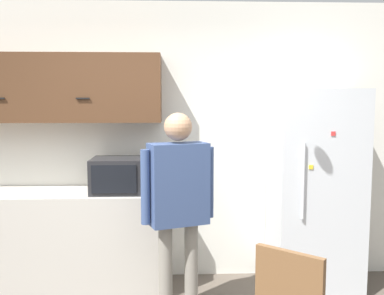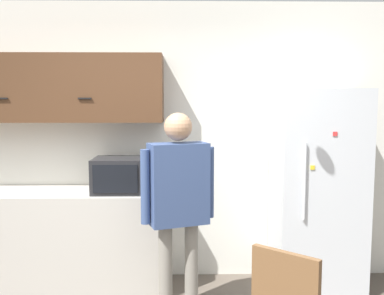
{
  "view_description": "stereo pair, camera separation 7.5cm",
  "coord_description": "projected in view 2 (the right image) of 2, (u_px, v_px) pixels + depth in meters",
  "views": [
    {
      "loc": [
        0.05,
        -2.22,
        1.74
      ],
      "look_at": [
        0.18,
        1.08,
        1.39
      ],
      "focal_mm": 40.0,
      "sensor_mm": 36.0,
      "label": 1
    },
    {
      "loc": [
        0.12,
        -2.22,
        1.74
      ],
      "look_at": [
        0.18,
        1.08,
        1.39
      ],
      "focal_mm": 40.0,
      "sensor_mm": 36.0,
      "label": 2
    }
  ],
  "objects": [
    {
      "name": "upper_cabinets",
      "position": [
        49.0,
        88.0,
        3.96
      ],
      "size": [
        2.12,
        0.34,
        0.62
      ],
      "color": "#51331E"
    },
    {
      "name": "counter",
      "position": [
        49.0,
        240.0,
        3.98
      ],
      "size": [
        2.12,
        0.6,
        0.93
      ],
      "color": "#BCB7AD",
      "rests_on": "ground_plane"
    },
    {
      "name": "microwave",
      "position": [
        124.0,
        175.0,
        3.89
      ],
      "size": [
        0.55,
        0.42,
        0.31
      ],
      "color": "#232326",
      "rests_on": "counter"
    },
    {
      "name": "back_wall",
      "position": [
        172.0,
        142.0,
        4.23
      ],
      "size": [
        6.0,
        0.06,
        2.7
      ],
      "color": "silver",
      "rests_on": "ground_plane"
    },
    {
      "name": "refrigerator",
      "position": [
        317.0,
        191.0,
        3.94
      ],
      "size": [
        0.77,
        0.66,
        1.86
      ],
      "color": "silver",
      "rests_on": "ground_plane"
    },
    {
      "name": "person",
      "position": [
        178.0,
        195.0,
        3.38
      ],
      "size": [
        0.58,
        0.36,
        1.66
      ],
      "rotation": [
        0.0,
        0.0,
        0.34
      ],
      "color": "gray",
      "rests_on": "ground_plane"
    }
  ]
}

